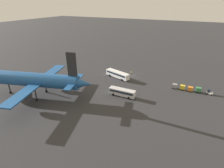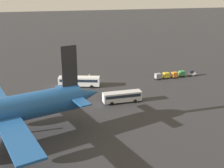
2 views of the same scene
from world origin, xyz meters
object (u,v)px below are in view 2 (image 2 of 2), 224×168
Objects in this scene: cargo_cart_green at (182,73)px; cargo_cart_yellow at (166,75)px; worker_person at (89,76)px; cargo_cart_grey at (158,76)px; baggage_tug at (192,73)px; shuttle_bus_far at (122,96)px; cargo_cart_orange at (175,75)px; shuttle_bus_near at (79,81)px.

cargo_cart_yellow is at bearing 5.23° from cargo_cart_green.
cargo_cart_green is at bearing 168.98° from worker_person.
cargo_cart_yellow is at bearing -177.07° from cargo_cart_grey.
cargo_cart_yellow is (10.29, 0.45, 0.25)m from baggage_tug.
shuttle_bus_far is at bearing 101.25° from worker_person.
cargo_cart_yellow is at bearing -3.38° from cargo_cart_orange.
cargo_cart_grey is (6.26, -0.02, 0.00)m from cargo_cart_orange.
shuttle_bus_near reaches higher than shuttle_bus_far.
baggage_tug reaches higher than cargo_cart_grey.
cargo_cart_green is at bearing -175.54° from cargo_cart_grey.
worker_person is at bearing -106.08° from shuttle_bus_near.
cargo_cart_orange is at bearing 13.61° from cargo_cart_green.
cargo_cart_orange is (7.16, 0.63, 0.25)m from baggage_tug.
cargo_cart_orange is 1.00× the size of cargo_cart_grey.
cargo_cart_orange is (-24.13, -15.98, -0.62)m from shuttle_bus_far.
worker_person is 26.45m from cargo_cart_yellow.
cargo_cart_orange is at bearing 12.64° from baggage_tug.
cargo_cart_yellow and cargo_cart_grey have the same top height.
cargo_cart_green is (4.03, -0.12, 0.25)m from baggage_tug.
shuttle_bus_near reaches higher than worker_person.
shuttle_bus_far is at bearing 137.45° from shuttle_bus_near.
shuttle_bus_near reaches higher than cargo_cart_green.
worker_person is at bearing -2.42° from baggage_tug.
shuttle_bus_near is 27.04m from cargo_cart_grey.
baggage_tug is 13.44m from cargo_cart_grey.
baggage_tug is at bearing -174.94° from cargo_cart_orange.
shuttle_bus_near is 40.47m from baggage_tug.
shuttle_bus_near is 8.34m from worker_person.
cargo_cart_yellow is (-25.56, 6.77, 0.32)m from worker_person.
cargo_cart_orange is (-33.30, 0.08, -0.72)m from shuttle_bus_near.
cargo_cart_orange reaches higher than worker_person.
cargo_cart_green is 9.42m from cargo_cart_grey.
shuttle_bus_near is at bearing -0.14° from cargo_cart_orange.
worker_person is 29.53m from cargo_cart_orange.
worker_person is at bearing -78.71° from shuttle_bus_far.
shuttle_bus_far is (-9.17, 16.06, -0.10)m from shuttle_bus_near.
worker_person is at bearing -11.02° from cargo_cart_green.
shuttle_bus_far is 23.40m from worker_person.
worker_person is (-4.60, -6.87, -1.04)m from shuttle_bus_near.
cargo_cart_grey is (13.42, 0.61, 0.25)m from baggage_tug.
cargo_cart_grey is (3.13, 0.16, 0.00)m from cargo_cart_yellow.
cargo_cart_yellow is at bearing -162.07° from shuttle_bus_near.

